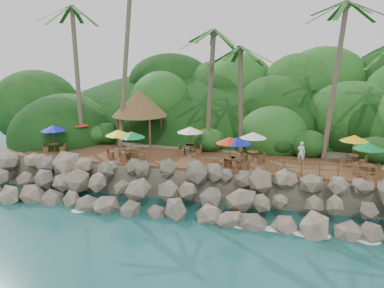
# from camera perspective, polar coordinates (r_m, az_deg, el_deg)

# --- Properties ---
(ground) EXTENTS (140.00, 140.00, 0.00)m
(ground) POSITION_cam_1_polar(r_m,az_deg,el_deg) (25.38, -3.48, -10.56)
(ground) COLOR #19514F
(ground) RESTS_ON ground
(land_base) EXTENTS (32.00, 25.20, 2.10)m
(land_base) POSITION_cam_1_polar(r_m,az_deg,el_deg) (39.80, 3.63, -0.07)
(land_base) COLOR gray
(land_base) RESTS_ON ground
(jungle_hill) EXTENTS (44.80, 28.00, 15.40)m
(jungle_hill) POSITION_cam_1_polar(r_m,az_deg,el_deg) (47.24, 5.36, 0.74)
(jungle_hill) COLOR #143811
(jungle_hill) RESTS_ON ground
(seawall) EXTENTS (29.00, 4.00, 2.30)m
(seawall) POSITION_cam_1_polar(r_m,az_deg,el_deg) (26.72, -2.18, -6.63)
(seawall) COLOR gray
(seawall) RESTS_ON ground
(terrace) EXTENTS (26.00, 5.00, 0.20)m
(terrace) POSITION_cam_1_polar(r_m,az_deg,el_deg) (30.07, 0.00, -2.23)
(terrace) COLOR brown
(terrace) RESTS_ON land_base
(jungle_foliage) EXTENTS (44.00, 16.00, 12.00)m
(jungle_foliage) POSITION_cam_1_polar(r_m,az_deg,el_deg) (39.11, 3.33, -1.90)
(jungle_foliage) COLOR #143811
(jungle_foliage) RESTS_ON ground
(foam_line) EXTENTS (25.20, 0.80, 0.06)m
(foam_line) POSITION_cam_1_polar(r_m,az_deg,el_deg) (25.63, -3.27, -10.24)
(foam_line) COLOR white
(foam_line) RESTS_ON ground
(palms) EXTENTS (29.81, 7.03, 15.09)m
(palms) POSITION_cam_1_polar(r_m,az_deg,el_deg) (31.24, 4.67, 17.46)
(palms) COLOR brown
(palms) RESTS_ON ground
(palapa) EXTENTS (4.69, 4.69, 4.60)m
(palapa) POSITION_cam_1_polar(r_m,az_deg,el_deg) (34.36, -7.38, 5.74)
(palapa) COLOR brown
(palapa) RESTS_ON ground
(dining_clusters) EXTENTS (24.60, 5.17, 2.13)m
(dining_clusters) POSITION_cam_1_polar(r_m,az_deg,el_deg) (29.35, 0.37, 1.15)
(dining_clusters) COLOR brown
(dining_clusters) RESTS_ON terrace
(railing) EXTENTS (6.10, 0.10, 1.00)m
(railing) POSITION_cam_1_polar(r_m,az_deg,el_deg) (26.80, 18.56, -3.33)
(railing) COLOR brown
(railing) RESTS_ON terrace
(waiter) EXTENTS (0.67, 0.55, 1.57)m
(waiter) POSITION_cam_1_polar(r_m,az_deg,el_deg) (29.64, 15.00, -1.15)
(waiter) COLOR silver
(waiter) RESTS_ON terrace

